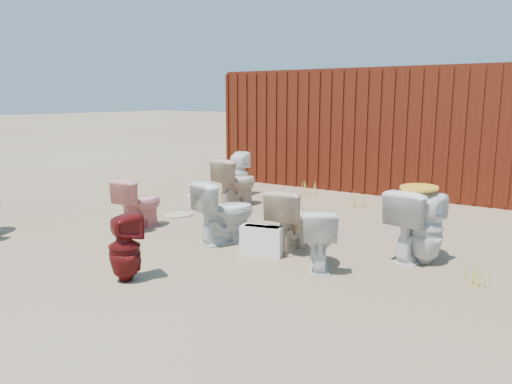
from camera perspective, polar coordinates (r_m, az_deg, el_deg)
The scene contains 21 objects.
ground at distance 6.57m, azimuth -2.89°, elevation -5.54°, with size 100.00×100.00×0.00m, color brown.
shipping_container at distance 10.95m, azimuth 13.46°, elevation 7.08°, with size 6.00×2.40×2.40m, color #50120D.
toilet_front_pink at distance 7.27m, azimuth -13.18°, elevation -1.24°, with size 0.41×0.72×0.73m, color pink.
toilet_front_c at distance 6.41m, azimuth -3.52°, elevation -2.25°, with size 0.45×0.79×0.80m, color white.
toilet_front_maroon at distance 5.22m, azimuth -14.77°, elevation -6.12°, with size 0.32×0.33×0.71m, color #5E1010.
toilet_front_e at distance 5.49m, azimuth 7.16°, elevation -5.23°, with size 0.37×0.66×0.67m, color white.
toilet_back_a at distance 9.51m, azimuth -1.95°, elevation 2.09°, with size 0.37×0.38×0.83m, color white.
toilet_back_beige_left at distance 8.57m, azimuth -2.28°, elevation 1.14°, with size 0.46×0.81×0.83m, color beige.
toilet_back_beige_right at distance 6.10m, azimuth 4.06°, elevation -3.08°, with size 0.43×0.75×0.77m, color beige.
toilet_back_yellowlid at distance 6.01m, azimuth 17.91°, elevation -3.52°, with size 0.46×0.81×0.82m, color white.
toilet_back_e at distance 5.87m, azimuth 18.92°, elevation -4.05°, with size 0.36×0.36×0.79m, color white.
yellow_lid at distance 5.92m, azimuth 18.15°, elevation 0.47°, with size 0.42×0.52×0.03m, color gold.
loose_tank at distance 5.92m, azimuth 0.68°, elevation -5.58°, with size 0.50×0.20×0.35m, color white.
loose_lid_near at distance 8.00m, azimuth -8.82°, elevation -2.61°, with size 0.38×0.49×0.02m, color #BDB089.
loose_lid_far at distance 9.57m, azimuth -6.95°, elevation -0.36°, with size 0.36×0.47×0.02m, color beige.
weed_clump_a at distance 10.28m, azimuth -1.24°, elevation 1.16°, with size 0.36×0.36×0.27m, color #BBAF4A.
weed_clump_b at distance 8.67m, azimuth 11.32°, elevation -0.79°, with size 0.32×0.32×0.28m, color #BBAF4A.
weed_clump_c at distance 8.03m, azimuth 18.45°, elevation -1.75°, with size 0.36×0.36×0.36m, color #BBAF4A.
weed_clump_d at distance 9.65m, azimuth 6.03°, elevation 0.49°, with size 0.30×0.30×0.27m, color #BBAF4A.
weed_clump_e at distance 9.00m, azimuth 18.85°, elevation -0.66°, with size 0.34×0.34×0.30m, color #BBAF4A.
weed_clump_f at distance 5.56m, azimuth 23.78°, elevation -8.26°, with size 0.28×0.28×0.23m, color #BBAF4A.
Camera 1 is at (3.74, -5.08, 1.83)m, focal length 35.00 mm.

